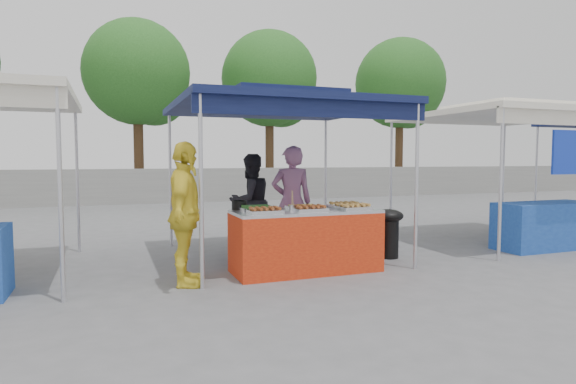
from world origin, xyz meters
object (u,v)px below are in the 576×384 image
object	(u,v)px
cooking_pot	(239,205)
helper_man	(250,202)
customer_person	(185,214)
wok_burner	(388,229)
vendor_table	(306,241)
vendor_woman	(292,202)

from	to	relation	value
cooking_pot	helper_man	distance (m)	1.62
cooking_pot	customer_person	bearing A→B (deg)	-146.75
cooking_pot	wok_burner	distance (m)	2.45
cooking_pot	vendor_table	bearing A→B (deg)	-23.41
wok_burner	helper_man	world-z (taller)	helper_man
cooking_pot	customer_person	world-z (taller)	customer_person
vendor_woman	helper_man	distance (m)	0.99
vendor_table	vendor_woman	distance (m)	1.08
cooking_pot	vendor_woman	world-z (taller)	vendor_woman
wok_burner	customer_person	distance (m)	3.30
wok_burner	helper_man	xyz separation A→B (m)	(-1.81, 1.47, 0.36)
vendor_table	cooking_pot	size ratio (longest dim) A/B	9.54
vendor_table	helper_man	xyz separation A→B (m)	(-0.25, 1.87, 0.39)
vendor_table	vendor_woman	bearing A→B (deg)	80.57
vendor_table	customer_person	bearing A→B (deg)	-174.00
vendor_woman	helper_man	xyz separation A→B (m)	(-0.41, 0.90, -0.06)
helper_man	customer_person	size ratio (longest dim) A/B	0.93
vendor_woman	customer_person	world-z (taller)	customer_person
vendor_woman	customer_person	xyz separation A→B (m)	(-1.82, -1.14, 0.01)
vendor_table	wok_burner	size ratio (longest dim) A/B	2.60
vendor_table	wok_burner	world-z (taller)	vendor_table
cooking_pot	helper_man	world-z (taller)	helper_man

